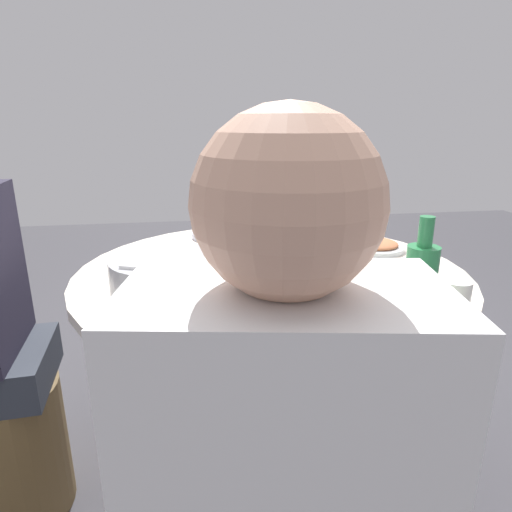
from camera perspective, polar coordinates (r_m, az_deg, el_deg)
name	(u,v)px	position (r m, az deg, el deg)	size (l,w,h in m)	color
ground	(269,460)	(1.73, 1.69, -25.15)	(8.00, 8.00, 0.00)	#3F3D43
round_dining_table	(270,310)	(1.40, 1.90, -7.05)	(1.19, 1.19, 0.73)	#99999E
rice_bowl	(167,274)	(1.17, -11.61, -2.37)	(0.29, 0.29, 0.11)	#B2B5BA
soup_bowl	(314,294)	(1.08, 7.61, -4.95)	(0.27, 0.27, 0.07)	silver
dish_greens	(219,232)	(1.72, -4.90, 3.16)	(0.21, 0.21, 0.05)	silver
dish_shrimp	(284,242)	(1.57, 3.63, 1.84)	(0.23, 0.23, 0.04)	silver
dish_tofu_braise	(375,245)	(1.60, 15.30, 1.36)	(0.21, 0.21, 0.04)	silver
green_bottle	(420,284)	(1.01, 20.67, -3.44)	(0.07, 0.07, 0.25)	#2D844A
tea_cup_near	(456,292)	(1.20, 24.70, -4.25)	(0.07, 0.07, 0.06)	silver
tea_cup_far	(317,228)	(1.75, 8.00, 3.61)	(0.08, 0.08, 0.06)	white
stool_for_diner_left	(4,450)	(1.64, -30.18, -21.12)	(0.36, 0.36, 0.43)	brown
diner_right	(281,490)	(0.59, 3.35, -28.34)	(0.39, 0.37, 0.76)	#2D333D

